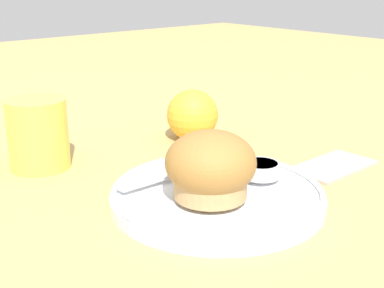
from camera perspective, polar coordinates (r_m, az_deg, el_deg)
The scene contains 9 objects.
ground_plane at distance 0.61m, azimuth 0.25°, elevation -6.22°, with size 3.00×3.00×0.00m, color tan.
plate at distance 0.60m, azimuth 2.72°, elevation -5.49°, with size 0.24×0.24×0.02m.
muffin at distance 0.56m, azimuth 1.99°, elevation -2.48°, with size 0.10×0.10×0.07m.
cream_ramekin at distance 0.63m, azimuth 7.32°, elevation -2.63°, with size 0.05×0.05×0.02m.
berry_pair at distance 0.64m, azimuth 0.11°, elevation -2.06°, with size 0.03×0.02×0.02m.
butter_knife at distance 0.64m, azimuth -0.91°, elevation -2.85°, with size 0.18×0.02×0.00m.
orange_fruit at distance 0.81m, azimuth 0.05°, elevation 3.10°, with size 0.08×0.08×0.08m.
juice_glass at distance 0.72m, azimuth -16.09°, elevation 1.04°, with size 0.08×0.08×0.09m.
folded_napkin at distance 0.73m, azimuth 14.83°, elevation -2.16°, with size 0.12×0.07×0.01m.
Camera 1 is at (-0.36, -0.42, 0.25)m, focal length 50.00 mm.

